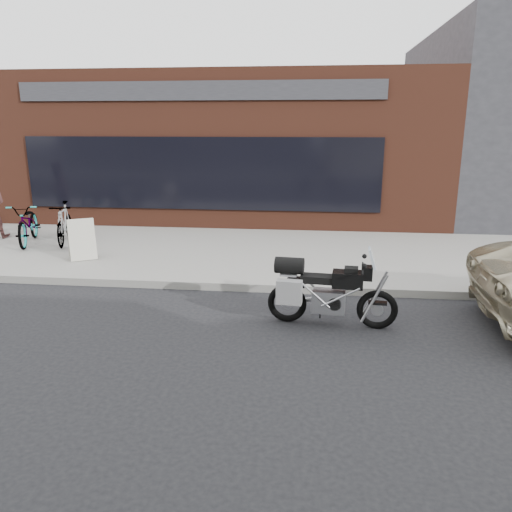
{
  "coord_description": "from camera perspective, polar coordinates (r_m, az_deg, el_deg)",
  "views": [
    {
      "loc": [
        1.14,
        -4.76,
        3.05
      ],
      "look_at": [
        0.22,
        3.45,
        0.85
      ],
      "focal_mm": 35.0,
      "sensor_mm": 36.0,
      "label": 1
    }
  ],
  "objects": [
    {
      "name": "ground",
      "position": [
        5.77,
        -6.28,
        -17.12
      ],
      "size": [
        120.0,
        120.0,
        0.0
      ],
      "primitive_type": "plane",
      "color": "black",
      "rests_on": "ground"
    },
    {
      "name": "near_sidewalk",
      "position": [
        12.18,
        0.86,
        0.77
      ],
      "size": [
        44.0,
        6.0,
        0.15
      ],
      "primitive_type": "cube",
      "color": "gray",
      "rests_on": "ground"
    },
    {
      "name": "storefront",
      "position": [
        19.02,
        -3.15,
        12.47
      ],
      "size": [
        14.0,
        10.07,
        4.5
      ],
      "color": "#5C2C1D",
      "rests_on": "ground"
    },
    {
      "name": "motorcycle",
      "position": [
        7.77,
        7.67,
        -4.03
      ],
      "size": [
        2.01,
        0.65,
        1.27
      ],
      "rotation": [
        0.0,
        0.0,
        -0.1
      ],
      "color": "black",
      "rests_on": "ground"
    },
    {
      "name": "bicycle_front",
      "position": [
        13.59,
        -24.58,
        3.41
      ],
      "size": [
        1.26,
        2.05,
        1.01
      ],
      "primitive_type": "imported",
      "rotation": [
        0.0,
        0.0,
        0.33
      ],
      "color": "gray",
      "rests_on": "near_sidewalk"
    },
    {
      "name": "bicycle_rear",
      "position": [
        13.24,
        -21.07,
        3.52
      ],
      "size": [
        0.94,
        1.77,
        1.03
      ],
      "primitive_type": "imported",
      "rotation": [
        0.0,
        0.0,
        0.28
      ],
      "color": "gray",
      "rests_on": "near_sidewalk"
    },
    {
      "name": "sandwich_sign",
      "position": [
        11.64,
        -19.29,
        1.88
      ],
      "size": [
        0.74,
        0.72,
        0.89
      ],
      "rotation": [
        0.0,
        0.0,
        0.54
      ],
      "color": "beige",
      "rests_on": "near_sidewalk"
    }
  ]
}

